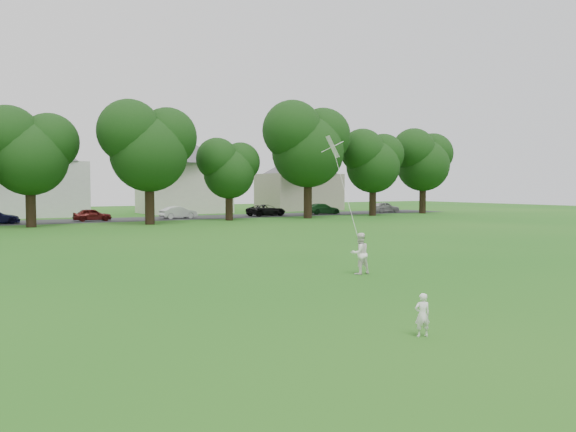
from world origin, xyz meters
TOP-DOWN VIEW (x-y plane):
  - ground at (0.00, 0.00)m, footprint 160.00×160.00m
  - street at (0.00, 42.00)m, footprint 90.00×7.00m
  - toddler at (0.93, -2.84)m, footprint 0.39×0.32m
  - older_boy at (4.98, 4.43)m, footprint 0.75×0.60m
  - kite at (5.40, 5.86)m, footprint 0.80×1.96m
  - tree_row at (6.64, 35.55)m, footprint 81.71×8.74m
  - parked_cars at (6.46, 41.00)m, footprint 71.01×2.46m
  - house_row at (1.18, 52.00)m, footprint 77.69×14.12m

SIDE VIEW (x-z plane):
  - ground at x=0.00m, z-range 0.00..0.00m
  - street at x=0.00m, z-range 0.00..0.01m
  - toddler at x=0.93m, z-range 0.00..0.91m
  - parked_cars at x=6.46m, z-range -0.03..1.23m
  - older_boy at x=4.98m, z-range 0.00..1.47m
  - kite at x=5.40m, z-range 0.53..5.25m
  - house_row at x=1.18m, z-range -0.20..10.39m
  - tree_row at x=6.64m, z-range 0.66..12.39m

